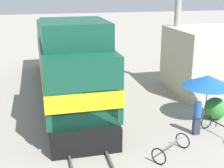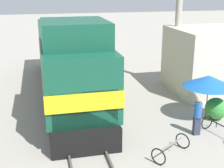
{
  "view_description": "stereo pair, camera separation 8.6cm",
  "coord_description": "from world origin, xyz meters",
  "px_view_note": "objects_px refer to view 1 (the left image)",
  "views": [
    {
      "loc": [
        -1.63,
        -14.51,
        6.35
      ],
      "look_at": [
        1.2,
        -2.96,
        2.56
      ],
      "focal_mm": 50.0,
      "sensor_mm": 36.0,
      "label": 1
    },
    {
      "loc": [
        -1.55,
        -14.53,
        6.35
      ],
      "look_at": [
        1.2,
        -2.96,
        2.56
      ],
      "focal_mm": 50.0,
      "sensor_mm": 36.0,
      "label": 2
    }
  ],
  "objects_px": {
    "bicycle": "(221,129)",
    "utility_pole": "(178,7)",
    "locomotive": "(67,63)",
    "vendor_umbrella": "(208,81)",
    "billboard_sign": "(203,57)",
    "person_bystander": "(197,114)",
    "bicycle_spare": "(171,148)"
  },
  "relations": [
    {
      "from": "locomotive",
      "to": "billboard_sign",
      "type": "bearing_deg",
      "value": -14.9
    },
    {
      "from": "bicycle",
      "to": "billboard_sign",
      "type": "bearing_deg",
      "value": -123.18
    },
    {
      "from": "billboard_sign",
      "to": "bicycle_spare",
      "type": "relative_size",
      "value": 1.8
    },
    {
      "from": "vendor_umbrella",
      "to": "billboard_sign",
      "type": "xyz_separation_m",
      "value": [
        1.28,
        2.87,
        0.49
      ]
    },
    {
      "from": "billboard_sign",
      "to": "bicycle",
      "type": "xyz_separation_m",
      "value": [
        -1.6,
        -4.76,
        -2.11
      ]
    },
    {
      "from": "person_bystander",
      "to": "bicycle_spare",
      "type": "xyz_separation_m",
      "value": [
        -1.84,
        -1.44,
        -0.62
      ]
    },
    {
      "from": "utility_pole",
      "to": "person_bystander",
      "type": "height_order",
      "value": "utility_pole"
    },
    {
      "from": "bicycle",
      "to": "bicycle_spare",
      "type": "distance_m",
      "value": 2.99
    },
    {
      "from": "locomotive",
      "to": "billboard_sign",
      "type": "relative_size",
      "value": 4.65
    },
    {
      "from": "person_bystander",
      "to": "bicycle",
      "type": "height_order",
      "value": "person_bystander"
    },
    {
      "from": "bicycle_spare",
      "to": "utility_pole",
      "type": "bearing_deg",
      "value": -58.12
    },
    {
      "from": "person_bystander",
      "to": "billboard_sign",
      "type": "bearing_deg",
      "value": 59.41
    },
    {
      "from": "billboard_sign",
      "to": "person_bystander",
      "type": "height_order",
      "value": "billboard_sign"
    },
    {
      "from": "utility_pole",
      "to": "vendor_umbrella",
      "type": "bearing_deg",
      "value": -97.37
    },
    {
      "from": "locomotive",
      "to": "bicycle_spare",
      "type": "relative_size",
      "value": 8.38
    },
    {
      "from": "billboard_sign",
      "to": "bicycle",
      "type": "distance_m",
      "value": 5.45
    },
    {
      "from": "locomotive",
      "to": "vendor_umbrella",
      "type": "bearing_deg",
      "value": -37.89
    },
    {
      "from": "locomotive",
      "to": "utility_pole",
      "type": "distance_m",
      "value": 7.57
    },
    {
      "from": "utility_pole",
      "to": "billboard_sign",
      "type": "bearing_deg",
      "value": -75.62
    },
    {
      "from": "billboard_sign",
      "to": "bicycle_spare",
      "type": "height_order",
      "value": "billboard_sign"
    },
    {
      "from": "bicycle_spare",
      "to": "locomotive",
      "type": "bearing_deg",
      "value": -11.13
    },
    {
      "from": "utility_pole",
      "to": "bicycle",
      "type": "distance_m",
      "value": 8.61
    },
    {
      "from": "billboard_sign",
      "to": "bicycle_spare",
      "type": "bearing_deg",
      "value": -127.29
    },
    {
      "from": "billboard_sign",
      "to": "bicycle_spare",
      "type": "xyz_separation_m",
      "value": [
        -4.4,
        -5.78,
        -2.11
      ]
    },
    {
      "from": "billboard_sign",
      "to": "bicycle",
      "type": "relative_size",
      "value": 1.71
    },
    {
      "from": "billboard_sign",
      "to": "person_bystander",
      "type": "distance_m",
      "value": 5.26
    },
    {
      "from": "vendor_umbrella",
      "to": "billboard_sign",
      "type": "distance_m",
      "value": 3.18
    },
    {
      "from": "person_bystander",
      "to": "locomotive",
      "type": "bearing_deg",
      "value": 128.12
    },
    {
      "from": "locomotive",
      "to": "bicycle",
      "type": "xyz_separation_m",
      "value": [
        5.96,
        -6.77,
        -1.72
      ]
    },
    {
      "from": "bicycle",
      "to": "utility_pole",
      "type": "bearing_deg",
      "value": -112.54
    },
    {
      "from": "locomotive",
      "to": "bicycle",
      "type": "height_order",
      "value": "locomotive"
    },
    {
      "from": "billboard_sign",
      "to": "bicycle",
      "type": "height_order",
      "value": "billboard_sign"
    }
  ]
}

